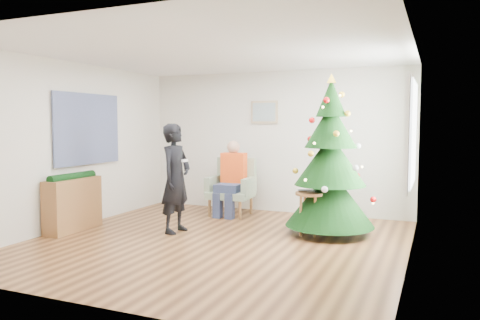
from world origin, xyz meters
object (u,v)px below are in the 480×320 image
at_px(armchair, 232,194).
at_px(standing_man, 176,178).
at_px(christmas_tree, 330,163).
at_px(stool, 310,213).
at_px(console, 73,205).

height_order(armchair, standing_man, standing_man).
xyz_separation_m(christmas_tree, stool, (-0.25, -0.21, -0.74)).
bearing_deg(standing_man, armchair, -5.19).
relative_size(stool, armchair, 0.63).
height_order(christmas_tree, console, christmas_tree).
bearing_deg(stool, console, -162.12).
bearing_deg(christmas_tree, standing_man, -159.97).
distance_m(standing_man, console, 1.65).
xyz_separation_m(christmas_tree, standing_man, (-2.16, -0.79, -0.25)).
bearing_deg(console, standing_man, 17.55).
bearing_deg(stool, standing_man, -163.11).
bearing_deg(christmas_tree, armchair, 158.00).
relative_size(armchair, standing_man, 0.62).
bearing_deg(armchair, stool, -33.63).
xyz_separation_m(armchair, console, (-1.74, -2.09, 0.02)).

